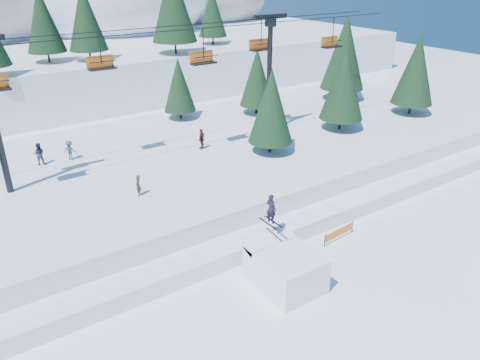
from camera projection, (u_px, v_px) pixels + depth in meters
ground at (276, 321)px, 24.03m from camera, size 160.00×160.00×0.00m
mid_shelf at (136, 177)px, 37.00m from camera, size 70.00×22.00×2.50m
berm at (199, 242)px, 29.79m from camera, size 70.00×6.00×1.10m
jump_kicker at (284, 267)px, 26.28m from camera, size 3.16×4.38×5.09m
chairlift at (151, 72)px, 34.62m from camera, size 46.00×3.21×10.28m
conifer_stand at (132, 105)px, 34.91m from camera, size 63.48×16.63×9.26m
distant_skiers at (100, 153)px, 36.03m from camera, size 29.04×10.40×1.77m
banner_near at (339, 232)px, 30.82m from camera, size 2.85×0.31×0.90m
banner_far at (324, 211)px, 33.45m from camera, size 2.68×1.05×0.90m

